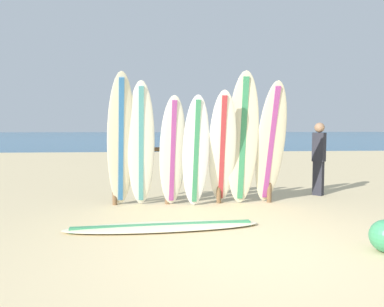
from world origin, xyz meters
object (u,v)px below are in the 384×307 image
Objects in this scene: beachgoer_standing at (319,155)px; surfboard_leaning_right at (243,140)px; surfboard_leaning_far_right at (271,145)px; small_boat_offshore at (209,138)px; surfboard_leaning_center at (196,152)px; surfboard_rack at (193,165)px; surfboard_leaning_center_left at (173,152)px; surfboard_leaning_left at (141,146)px; surfboard_leaning_center_right at (222,150)px; surfboard_lying_on_sand at (163,227)px; surfboard_leaning_far_left at (121,142)px.

surfboard_leaning_right is at bearing -151.93° from beachgoer_standing.
small_boat_offshore is (3.18, 34.44, -0.88)m from surfboard_leaning_far_right.
surfboard_rack is at bearing 92.02° from surfboard_leaning_center.
surfboard_leaning_right is 34.69m from small_boat_offshore.
surfboard_leaning_center_left is at bearing 179.77° from surfboard_leaning_right.
surfboard_leaning_far_right is at bearing 1.61° from surfboard_leaning_left.
surfboard_leaning_left is (-0.96, -0.35, 0.38)m from surfboard_rack.
surfboard_leaning_right is 0.84× the size of small_boat_offshore.
surfboard_lying_on_sand is (-1.08, -1.41, -1.02)m from surfboard_leaning_center_right.
surfboard_leaning_left is 0.79× the size of surfboard_lying_on_sand.
beachgoer_standing is at bearing 21.57° from surfboard_leaning_center.
surfboard_rack is at bearing 38.72° from surfboard_leaning_center_left.
surfboard_leaning_right is at bearing 44.60° from surfboard_lying_on_sand.
small_boat_offshore is (4.58, 34.57, -0.76)m from surfboard_leaning_center.
small_boat_offshore is at bearing 80.85° from surfboard_leaning_left.
surfboard_rack is 1.07× the size of surfboard_lying_on_sand.
surfboard_rack is 1.46× the size of surfboard_leaning_center_right.
surfboard_leaning_center is (0.98, -0.06, -0.11)m from surfboard_leaning_left.
surfboard_leaning_far_left reaches higher than surfboard_lying_on_sand.
surfboard_leaning_center is 0.71× the size of surfboard_lying_on_sand.
surfboard_leaning_far_left is 1.34m from surfboard_leaning_center.
surfboard_lying_on_sand is at bearing -127.50° from surfboard_leaning_center_right.
surfboard_rack is 1.97× the size of beachgoer_standing.
surfboard_rack is 1.05m from surfboard_leaning_right.
surfboard_leaning_center is 1.41m from surfboard_leaning_far_right.
surfboard_leaning_right is 2.15m from beachgoer_standing.
surfboard_leaning_left reaches higher than surfboard_leaning_center_left.
surfboard_leaning_left is at bearing -178.39° from surfboard_leaning_far_right.
surfboard_leaning_center is at bearing -97.54° from small_boat_offshore.
surfboard_leaning_center is at bearing -12.23° from surfboard_leaning_center_left.
beachgoer_standing is at bearing 28.07° from surfboard_leaning_right.
surfboard_rack reaches higher than small_boat_offshore.
surfboard_leaning_center is 2.94m from beachgoer_standing.
surfboard_leaning_center_left is 1.30m from surfboard_leaning_right.
surfboard_rack is 34.47m from small_boat_offshore.
surfboard_leaning_center_right is (1.46, -0.01, -0.08)m from surfboard_leaning_left.
surfboard_leaning_center_right is at bearing 52.50° from surfboard_lying_on_sand.
surfboard_leaning_right is at bearing -20.32° from surfboard_rack.
surfboard_leaning_far_right is at bearing 1.13° from surfboard_leaning_center_left.
surfboard_leaning_center_left is 1.82m from surfboard_leaning_far_right.
surfboard_leaning_center_right is at bearing -175.32° from surfboard_leaning_right.
surfboard_leaning_far_left is 2.73m from surfboard_leaning_far_right.
beachgoer_standing is at bearing 24.56° from surfboard_leaning_center_right.
surfboard_leaning_center is 0.89× the size of surfboard_leaning_far_right.
surfboard_leaning_center is at bearing 66.24° from surfboard_lying_on_sand.
surfboard_lying_on_sand is at bearing -108.26° from surfboard_rack.
surfboard_leaning_center is 0.83× the size of surfboard_leaning_right.
surfboard_leaning_center is at bearing -3.44° from surfboard_leaning_left.
surfboard_rack is at bearing 168.62° from surfboard_leaning_far_right.
surfboard_leaning_center is 0.97× the size of surfboard_leaning_center_right.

